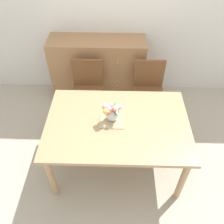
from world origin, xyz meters
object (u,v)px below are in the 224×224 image
(chair_right, at_px, (148,88))
(flower_vase, at_px, (111,112))
(chair_left, at_px, (88,87))
(dresser, at_px, (98,70))
(dining_table, at_px, (117,127))

(chair_right, distance_m, flower_vase, 1.04)
(chair_left, height_order, flower_vase, flower_vase)
(chair_right, bearing_deg, chair_left, 0.00)
(dresser, bearing_deg, dining_table, -76.76)
(dining_table, distance_m, flower_vase, 0.22)
(dining_table, height_order, chair_right, chair_right)
(dining_table, height_order, dresser, dresser)
(chair_left, height_order, dresser, dresser)
(dresser, height_order, flower_vase, dresser)
(dining_table, bearing_deg, chair_right, 63.89)
(dining_table, height_order, chair_left, chair_left)
(chair_left, relative_size, dresser, 0.64)
(chair_right, height_order, flower_vase, flower_vase)
(chair_left, xyz_separation_m, chair_right, (0.86, 0.00, 0.00))
(chair_left, relative_size, chair_right, 1.00)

